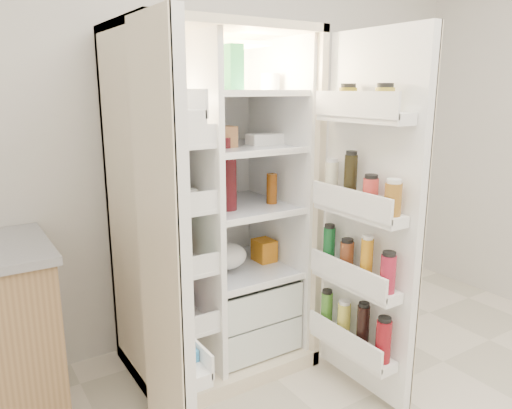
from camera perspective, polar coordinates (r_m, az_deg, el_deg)
wall_back at (r=2.92m, az=-5.80°, el=10.47°), size 4.00×0.02×2.70m
refrigerator at (r=2.65m, az=-5.23°, el=-3.16°), size 0.92×0.70×1.80m
freezer_door at (r=1.88m, az=-10.71°, el=-5.69°), size 0.15×0.40×1.72m
fridge_door at (r=2.34m, az=13.02°, el=-2.38°), size 0.17×0.58×1.72m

